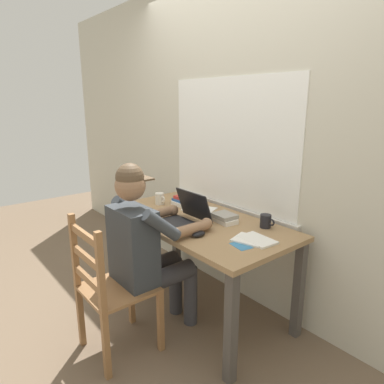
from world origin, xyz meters
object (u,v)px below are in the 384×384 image
(laptop, at_px, (184,217))
(book_stack_side, at_px, (224,218))
(computer_mouse, at_px, (199,234))
(coffee_mug_dark, at_px, (266,221))
(seated_person, at_px, (147,244))
(landscape_photo_print, at_px, (241,246))
(desk, at_px, (196,231))
(wooden_chair, at_px, (110,289))
(book_stack_main, at_px, (184,201))
(coffee_mug_white, at_px, (160,199))

(laptop, relative_size, book_stack_side, 1.63)
(computer_mouse, xyz_separation_m, coffee_mug_dark, (0.17, 0.47, 0.03))
(seated_person, bearing_deg, landscape_photo_print, 34.54)
(desk, xyz_separation_m, computer_mouse, (0.27, -0.20, 0.11))
(computer_mouse, bearing_deg, book_stack_side, 105.94)
(seated_person, height_order, coffee_mug_dark, seated_person)
(desk, bearing_deg, wooden_chair, -87.59)
(wooden_chair, distance_m, coffee_mug_dark, 1.12)
(computer_mouse, bearing_deg, book_stack_main, 149.92)
(seated_person, distance_m, book_stack_main, 0.71)
(wooden_chair, height_order, coffee_mug_dark, wooden_chair)
(seated_person, xyz_separation_m, coffee_mug_white, (-0.52, 0.46, 0.12))
(wooden_chair, distance_m, landscape_photo_print, 0.86)
(wooden_chair, height_order, book_stack_main, wooden_chair)
(book_stack_main, xyz_separation_m, book_stack_side, (0.52, -0.03, -0.01))
(book_stack_main, bearing_deg, coffee_mug_dark, 8.27)
(seated_person, bearing_deg, coffee_mug_dark, 60.40)
(landscape_photo_print, bearing_deg, book_stack_side, 159.30)
(book_stack_side, bearing_deg, seated_person, -104.02)
(seated_person, relative_size, landscape_photo_print, 9.48)
(book_stack_side, bearing_deg, laptop, -122.34)
(desk, distance_m, coffee_mug_dark, 0.53)
(book_stack_main, bearing_deg, seated_person, -58.08)
(seated_person, xyz_separation_m, wooden_chair, (-0.00, -0.28, -0.22))
(desk, relative_size, landscape_photo_print, 11.43)
(desk, bearing_deg, coffee_mug_white, 179.18)
(coffee_mug_white, bearing_deg, seated_person, -41.26)
(coffee_mug_white, distance_m, book_stack_side, 0.67)
(book_stack_main, distance_m, landscape_photo_print, 0.92)
(coffee_mug_dark, bearing_deg, seated_person, -119.60)
(laptop, relative_size, coffee_mug_white, 2.94)
(laptop, xyz_separation_m, landscape_photo_print, (0.52, 0.03, -0.05))
(seated_person, xyz_separation_m, landscape_photo_print, (0.51, 0.35, 0.07))
(desk, height_order, book_stack_main, book_stack_main)
(coffee_mug_dark, bearing_deg, desk, -149.06)
(seated_person, distance_m, coffee_mug_white, 0.70)
(coffee_mug_dark, xyz_separation_m, book_stack_side, (-0.26, -0.14, -0.02))
(computer_mouse, distance_m, coffee_mug_dark, 0.50)
(desk, height_order, wooden_chair, wooden_chair)
(coffee_mug_dark, relative_size, book_stack_side, 0.56)
(book_stack_side, xyz_separation_m, landscape_photo_print, (0.37, -0.22, -0.03))
(coffee_mug_dark, xyz_separation_m, book_stack_main, (-0.78, -0.11, -0.01))
(computer_mouse, relative_size, coffee_mug_dark, 0.88)
(computer_mouse, relative_size, book_stack_side, 0.49)
(wooden_chair, xyz_separation_m, computer_mouse, (0.23, 0.53, 0.31))
(laptop, bearing_deg, book_stack_side, 57.66)
(desk, height_order, computer_mouse, computer_mouse)
(coffee_mug_dark, bearing_deg, laptop, -137.08)
(coffee_mug_dark, bearing_deg, book_stack_side, -151.55)
(seated_person, relative_size, book_stack_main, 6.54)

